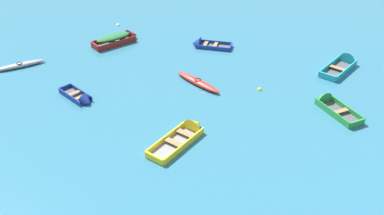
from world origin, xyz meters
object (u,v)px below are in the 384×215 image
(rowboat_deep_blue_cluster_outer, at_px, (203,44))
(rowboat_turquoise_foreground_center, at_px, (344,63))
(kayak_red_center, at_px, (198,82))
(mooring_buoy_central, at_px, (118,25))
(kayak_grey_near_camera, at_px, (20,65))
(rowboat_green_near_right, at_px, (329,104))
(mooring_buoy_midfield, at_px, (260,90))
(rowboat_maroon_far_left, at_px, (120,38))
(rowboat_deep_blue_midfield_right, at_px, (81,99))
(rowboat_yellow_outer_left, at_px, (188,132))

(rowboat_deep_blue_cluster_outer, relative_size, rowboat_turquoise_foreground_center, 0.79)
(kayak_red_center, height_order, mooring_buoy_central, kayak_red_center)
(kayak_grey_near_camera, bearing_deg, rowboat_deep_blue_cluster_outer, 24.08)
(rowboat_green_near_right, xyz_separation_m, mooring_buoy_central, (-15.97, 10.50, -0.17))
(rowboat_green_near_right, bearing_deg, kayak_grey_near_camera, 174.21)
(mooring_buoy_midfield, relative_size, mooring_buoy_central, 0.89)
(rowboat_deep_blue_cluster_outer, distance_m, mooring_buoy_midfield, 7.44)
(kayak_red_center, xyz_separation_m, kayak_grey_near_camera, (-12.40, 0.55, -0.02))
(kayak_red_center, bearing_deg, mooring_buoy_central, 131.69)
(rowboat_green_near_right, bearing_deg, rowboat_maroon_far_left, 154.08)
(rowboat_deep_blue_cluster_outer, relative_size, kayak_grey_near_camera, 1.01)
(rowboat_turquoise_foreground_center, bearing_deg, mooring_buoy_midfield, -143.28)
(rowboat_green_near_right, bearing_deg, rowboat_turquoise_foreground_center, 73.57)
(rowboat_deep_blue_cluster_outer, height_order, rowboat_turquoise_foreground_center, rowboat_turquoise_foreground_center)
(rowboat_deep_blue_midfield_right, bearing_deg, kayak_grey_near_camera, 148.01)
(rowboat_yellow_outer_left, xyz_separation_m, rowboat_deep_blue_midfield_right, (-6.84, 2.43, -0.01))
(rowboat_turquoise_foreground_center, bearing_deg, kayak_grey_near_camera, -170.76)
(rowboat_turquoise_foreground_center, height_order, mooring_buoy_midfield, rowboat_turquoise_foreground_center)
(rowboat_deep_blue_midfield_right, bearing_deg, rowboat_deep_blue_cluster_outer, 55.43)
(rowboat_deep_blue_cluster_outer, bearing_deg, rowboat_maroon_far_left, -177.82)
(rowboat_maroon_far_left, height_order, rowboat_turquoise_foreground_center, rowboat_maroon_far_left)
(mooring_buoy_central, bearing_deg, rowboat_maroon_far_left, -70.02)
(rowboat_green_near_right, relative_size, kayak_grey_near_camera, 1.10)
(rowboat_green_near_right, xyz_separation_m, rowboat_maroon_far_left, (-14.76, 7.17, 0.17))
(rowboat_deep_blue_midfield_right, bearing_deg, rowboat_yellow_outer_left, -19.54)
(rowboat_yellow_outer_left, bearing_deg, mooring_buoy_central, 119.61)
(rowboat_turquoise_foreground_center, bearing_deg, mooring_buoy_central, 164.62)
(rowboat_yellow_outer_left, height_order, mooring_buoy_central, rowboat_yellow_outer_left)
(rowboat_deep_blue_cluster_outer, relative_size, mooring_buoy_central, 9.58)
(kayak_red_center, xyz_separation_m, rowboat_turquoise_foreground_center, (9.64, 4.13, 0.01))
(mooring_buoy_central, bearing_deg, rowboat_green_near_right, -33.33)
(kayak_grey_near_camera, height_order, mooring_buoy_central, kayak_grey_near_camera)
(rowboat_maroon_far_left, height_order, kayak_grey_near_camera, rowboat_maroon_far_left)
(rowboat_green_near_right, distance_m, rowboat_maroon_far_left, 16.41)
(rowboat_yellow_outer_left, height_order, kayak_grey_near_camera, rowboat_yellow_outer_left)
(rowboat_green_near_right, relative_size, rowboat_deep_blue_midfield_right, 1.25)
(rowboat_maroon_far_left, bearing_deg, rowboat_turquoise_foreground_center, -5.29)
(mooring_buoy_midfield, height_order, mooring_buoy_central, mooring_buoy_central)
(rowboat_deep_blue_cluster_outer, height_order, rowboat_yellow_outer_left, rowboat_yellow_outer_left)
(kayak_red_center, xyz_separation_m, mooring_buoy_midfield, (3.92, -0.13, -0.17))
(rowboat_deep_blue_cluster_outer, distance_m, rowboat_deep_blue_midfield_right, 10.89)
(rowboat_maroon_far_left, xyz_separation_m, mooring_buoy_midfield, (10.72, -5.78, -0.34))
(kayak_red_center, height_order, rowboat_deep_blue_midfield_right, rowboat_deep_blue_midfield_right)
(kayak_red_center, distance_m, rowboat_maroon_far_left, 8.84)
(rowboat_maroon_far_left, bearing_deg, mooring_buoy_midfield, -28.36)
(rowboat_deep_blue_cluster_outer, height_order, mooring_buoy_central, rowboat_deep_blue_cluster_outer)
(kayak_red_center, distance_m, rowboat_yellow_outer_left, 5.50)
(rowboat_turquoise_foreground_center, relative_size, rowboat_deep_blue_midfield_right, 1.46)
(kayak_grey_near_camera, distance_m, mooring_buoy_central, 9.52)
(rowboat_turquoise_foreground_center, height_order, rowboat_deep_blue_midfield_right, rowboat_turquoise_foreground_center)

